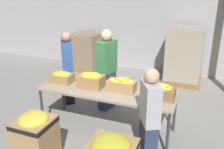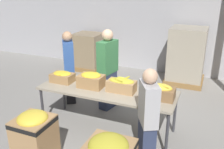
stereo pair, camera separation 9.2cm
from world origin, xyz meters
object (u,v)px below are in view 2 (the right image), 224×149
(banana_box_1, at_px, (91,80))
(pallet_stack_1, at_px, (186,56))
(sorting_table, at_px, (107,92))
(volunteer_0, at_px, (108,71))
(volunteer_2, at_px, (69,68))
(banana_box_2, at_px, (121,85))
(volunteer_1, at_px, (148,121))
(donation_bin_0, at_px, (35,136))
(banana_box_3, at_px, (160,91))
(banana_box_0, at_px, (62,77))
(pallet_stack_0, at_px, (88,52))

(banana_box_1, height_order, pallet_stack_1, pallet_stack_1)
(sorting_table, distance_m, pallet_stack_1, 3.16)
(volunteer_0, xyz_separation_m, volunteer_2, (-0.93, -0.04, -0.05))
(banana_box_2, relative_size, volunteer_1, 0.32)
(volunteer_0, bearing_deg, donation_bin_0, 3.79)
(sorting_table, distance_m, banana_box_3, 0.98)
(pallet_stack_1, bearing_deg, banana_box_3, -91.34)
(banana_box_0, distance_m, donation_bin_0, 1.39)
(banana_box_0, bearing_deg, volunteer_1, -20.69)
(banana_box_3, bearing_deg, banana_box_0, 179.97)
(banana_box_0, height_order, pallet_stack_1, pallet_stack_1)
(sorting_table, bearing_deg, pallet_stack_1, 70.96)
(sorting_table, distance_m, banana_box_2, 0.33)
(sorting_table, height_order, banana_box_3, banana_box_3)
(banana_box_0, xyz_separation_m, banana_box_1, (0.63, -0.01, 0.03))
(banana_box_2, height_order, banana_box_3, banana_box_3)
(volunteer_2, bearing_deg, banana_box_0, -11.13)
(banana_box_0, distance_m, volunteer_0, 1.00)
(sorting_table, bearing_deg, volunteer_2, 149.07)
(banana_box_2, bearing_deg, banana_box_0, -179.38)
(donation_bin_0, xyz_separation_m, pallet_stack_0, (-1.33, 4.28, 0.11))
(sorting_table, relative_size, volunteer_0, 1.43)
(donation_bin_0, distance_m, pallet_stack_0, 4.48)
(donation_bin_0, bearing_deg, volunteer_0, 81.55)
(sorting_table, bearing_deg, donation_bin_0, -116.84)
(banana_box_0, relative_size, banana_box_3, 0.91)
(banana_box_0, xyz_separation_m, donation_bin_0, (0.30, -1.27, -0.47))
(sorting_table, bearing_deg, banana_box_1, -178.73)
(pallet_stack_0, height_order, pallet_stack_1, pallet_stack_1)
(banana_box_2, distance_m, donation_bin_0, 1.65)
(banana_box_3, height_order, pallet_stack_1, pallet_stack_1)
(volunteer_1, height_order, volunteer_2, volunteer_2)
(banana_box_2, height_order, pallet_stack_0, pallet_stack_0)
(banana_box_1, bearing_deg, volunteer_1, -29.05)
(banana_box_0, bearing_deg, donation_bin_0, -76.61)
(banana_box_1, xyz_separation_m, banana_box_2, (0.58, 0.03, -0.01))
(sorting_table, height_order, pallet_stack_0, pallet_stack_0)
(volunteer_1, relative_size, donation_bin_0, 1.84)
(banana_box_3, bearing_deg, volunteer_2, 161.32)
(volunteer_1, height_order, pallet_stack_1, volunteer_1)
(banana_box_0, relative_size, pallet_stack_0, 0.38)
(banana_box_3, xyz_separation_m, pallet_stack_0, (-2.93, 3.01, -0.38))
(banana_box_0, bearing_deg, sorting_table, -0.36)
(banana_box_3, bearing_deg, pallet_stack_0, 134.27)
(banana_box_2, xyz_separation_m, banana_box_3, (0.69, -0.01, -0.00))
(banana_box_0, distance_m, volunteer_2, 0.83)
(banana_box_0, bearing_deg, banana_box_1, -1.17)
(volunteer_0, height_order, donation_bin_0, volunteer_0)
(banana_box_0, bearing_deg, pallet_stack_0, 108.92)
(volunteer_2, bearing_deg, volunteer_0, 57.86)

